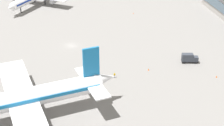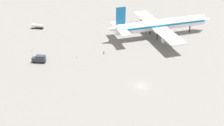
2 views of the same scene
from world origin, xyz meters
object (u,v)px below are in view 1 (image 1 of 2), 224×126
Objects in this scene: ground_crew_worker at (115,75)px; safety_cone_far_side at (149,69)px; safety_cone_near_gate at (133,13)px; catering_truck at (189,58)px; safety_cone_mid_apron at (217,77)px; airplane_taxiing at (15,100)px.

ground_crew_worker reaches higher than safety_cone_far_side.
safety_cone_near_gate is 54.99m from safety_cone_far_side.
catering_truck is 3.51× the size of ground_crew_worker.
ground_crew_worker is at bearing -157.75° from catering_truck.
catering_truck is 27.76m from ground_crew_worker.
catering_truck is 9.76× the size of safety_cone_near_gate.
catering_truck reaches higher than safety_cone_mid_apron.
ground_crew_worker is (-5.62, 27.17, -0.85)m from catering_truck.
safety_cone_near_gate is (74.46, -48.17, -5.94)m from airplane_taxiing.
safety_cone_mid_apron is at bearing 177.88° from airplane_taxiing.
airplane_taxiing is 45.75m from safety_cone_far_side.
safety_cone_near_gate is 1.00× the size of safety_cone_mid_apron.
airplane_taxiing reaches higher than catering_truck.
safety_cone_mid_apron is at bearing -78.48° from ground_crew_worker.
airplane_taxiing reaches higher than safety_cone_mid_apron.
safety_cone_far_side is (8.27, 20.21, 0.00)m from safety_cone_mid_apron.
catering_truck reaches higher than safety_cone_far_side.
airplane_taxiing reaches higher than ground_crew_worker.
safety_cone_mid_apron is 21.84m from safety_cone_far_side.
airplane_taxiing is at bearing 147.10° from safety_cone_near_gate.
safety_cone_far_side is (-54.49, 7.43, 0.00)m from safety_cone_near_gate.
airplane_taxiing is 33.41× the size of ground_crew_worker.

